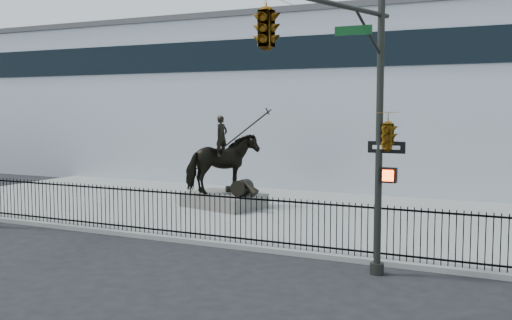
% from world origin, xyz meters
% --- Properties ---
extents(ground, '(120.00, 120.00, 0.00)m').
position_xyz_m(ground, '(0.00, 0.00, 0.00)').
color(ground, black).
rests_on(ground, ground).
extents(plaza, '(30.00, 12.00, 0.15)m').
position_xyz_m(plaza, '(0.00, 7.00, 0.07)').
color(plaza, gray).
rests_on(plaza, ground).
extents(building, '(44.00, 14.00, 9.00)m').
position_xyz_m(building, '(0.00, 20.00, 4.50)').
color(building, silver).
rests_on(building, ground).
extents(picket_fence, '(22.10, 0.10, 1.50)m').
position_xyz_m(picket_fence, '(0.00, 1.25, 0.90)').
color(picket_fence, black).
rests_on(picket_fence, plaza).
extents(statue_plinth, '(3.55, 2.83, 0.59)m').
position_xyz_m(statue_plinth, '(-1.19, 6.87, 0.44)').
color(statue_plinth, '#55514D').
rests_on(statue_plinth, plaza).
extents(equestrian_statue, '(3.90, 2.91, 3.39)m').
position_xyz_m(equestrian_statue, '(-1.13, 6.86, 1.96)').
color(equestrian_statue, black).
rests_on(equestrian_statue, statue_plinth).
extents(traffic_signal_right, '(2.17, 6.86, 7.00)m').
position_xyz_m(traffic_signal_right, '(6.47, -2.00, 4.85)').
color(traffic_signal_right, black).
rests_on(traffic_signal_right, ground).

